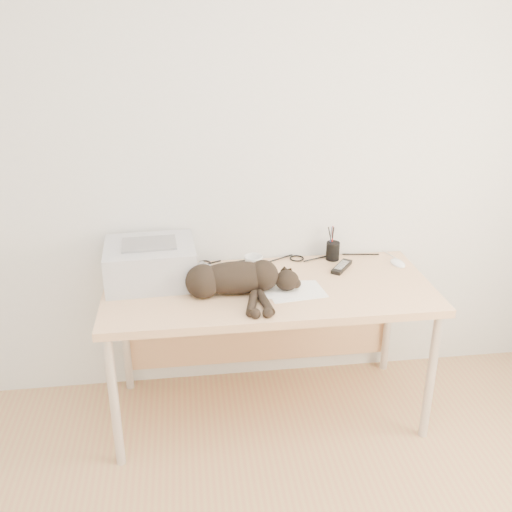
{
  "coord_description": "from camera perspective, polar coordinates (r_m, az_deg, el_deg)",
  "views": [
    {
      "loc": [
        -0.39,
        -1.08,
        1.97
      ],
      "look_at": [
        -0.07,
        1.34,
        0.93
      ],
      "focal_mm": 40.0,
      "sensor_mm": 36.0,
      "label": 1
    }
  ],
  "objects": [
    {
      "name": "wall_back",
      "position": [
        2.94,
        0.33,
        9.92
      ],
      "size": [
        3.5,
        0.0,
        3.5
      ],
      "primitive_type": "plane",
      "rotation": [
        1.57,
        0.0,
        0.0
      ],
      "color": "silver",
      "rests_on": "floor"
    },
    {
      "name": "desk",
      "position": [
        2.93,
        1.03,
        -4.67
      ],
      "size": [
        1.6,
        0.7,
        0.74
      ],
      "color": "#E7BC87",
      "rests_on": "floor"
    },
    {
      "name": "printer",
      "position": [
        2.85,
        -10.5,
        -0.65
      ],
      "size": [
        0.45,
        0.39,
        0.2
      ],
      "color": "#A3A3A7",
      "rests_on": "desk"
    },
    {
      "name": "papers",
      "position": [
        2.75,
        3.67,
        -3.46
      ],
      "size": [
        0.32,
        0.24,
        0.01
      ],
      "color": "white",
      "rests_on": "desk"
    },
    {
      "name": "cat",
      "position": [
        2.69,
        -2.53,
        -2.42
      ],
      "size": [
        0.73,
        0.33,
        0.17
      ],
      "rotation": [
        0.0,
        0.0,
        -0.01
      ],
      "color": "black",
      "rests_on": "desk"
    },
    {
      "name": "mug",
      "position": [
        2.92,
        -0.26,
        -0.82
      ],
      "size": [
        0.13,
        0.13,
        0.09
      ],
      "primitive_type": "imported",
      "rotation": [
        0.0,
        0.0,
        0.52
      ],
      "color": "white",
      "rests_on": "desk"
    },
    {
      "name": "pen_cup",
      "position": [
        3.1,
        7.69,
        0.54
      ],
      "size": [
        0.07,
        0.07,
        0.18
      ],
      "color": "black",
      "rests_on": "desk"
    },
    {
      "name": "remote_grey",
      "position": [
        2.98,
        -4.75,
        -1.2
      ],
      "size": [
        0.13,
        0.15,
        0.02
      ],
      "primitive_type": "cube",
      "rotation": [
        0.0,
        0.0,
        0.63
      ],
      "color": "slate",
      "rests_on": "desk"
    },
    {
      "name": "remote_black",
      "position": [
        3.01,
        8.56,
        -1.08
      ],
      "size": [
        0.15,
        0.18,
        0.02
      ],
      "primitive_type": "cube",
      "rotation": [
        0.0,
        0.0,
        -0.64
      ],
      "color": "black",
      "rests_on": "desk"
    },
    {
      "name": "mouse",
      "position": [
        3.12,
        14.01,
        -0.5
      ],
      "size": [
        0.08,
        0.12,
        0.04
      ],
      "primitive_type": "ellipsoid",
      "rotation": [
        0.0,
        0.0,
        0.18
      ],
      "color": "white",
      "rests_on": "desk"
    },
    {
      "name": "cable_tangle",
      "position": [
        3.07,
        0.44,
        -0.43
      ],
      "size": [
        1.36,
        0.08,
        0.01
      ],
      "primitive_type": null,
      "color": "black",
      "rests_on": "desk"
    }
  ]
}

